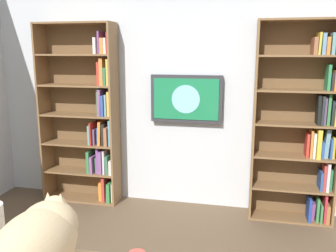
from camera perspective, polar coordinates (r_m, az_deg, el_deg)
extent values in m
cube|color=silver|center=(3.97, 2.48, 6.38)|extent=(4.52, 0.06, 2.70)
cube|color=brown|center=(3.77, 13.47, 0.58)|extent=(0.02, 0.28, 2.02)
cube|color=brown|center=(3.93, 19.32, 0.68)|extent=(0.83, 0.01, 2.02)
cube|color=brown|center=(4.10, 18.56, -13.54)|extent=(0.78, 0.27, 0.02)
cube|color=brown|center=(3.97, 18.88, -9.17)|extent=(0.78, 0.27, 0.02)
cube|color=brown|center=(3.87, 19.20, -4.54)|extent=(0.78, 0.27, 0.02)
cube|color=brown|center=(3.80, 19.54, 0.31)|extent=(0.78, 0.27, 0.02)
cube|color=brown|center=(3.75, 19.89, 5.32)|extent=(0.78, 0.27, 0.02)
cube|color=brown|center=(3.73, 20.24, 10.41)|extent=(0.78, 0.27, 0.02)
cube|color=brown|center=(3.74, 20.62, 15.52)|extent=(0.78, 0.27, 0.02)
cube|color=#A56C37|center=(4.12, 23.82, -12.28)|extent=(0.03, 0.23, 0.19)
cube|color=#BB2C35|center=(4.08, 23.50, -11.64)|extent=(0.02, 0.20, 0.30)
cube|color=#438048|center=(4.10, 22.96, -12.31)|extent=(0.02, 0.22, 0.19)
cube|color=#3E8147|center=(4.08, 22.54, -11.96)|extent=(0.03, 0.17, 0.24)
cube|color=#85427D|center=(4.10, 21.85, -12.25)|extent=(0.05, 0.15, 0.18)
cube|color=#23419E|center=(4.06, 21.43, -11.98)|extent=(0.03, 0.21, 0.24)
cube|color=#2C7D4E|center=(4.00, 24.28, -7.63)|extent=(0.02, 0.16, 0.22)
cube|color=silver|center=(3.98, 23.83, -7.15)|extent=(0.03, 0.23, 0.29)
cube|color=#B93D38|center=(3.96, 23.49, -7.43)|extent=(0.02, 0.12, 0.26)
cube|color=#2E5195|center=(3.99, 22.98, -7.81)|extent=(0.02, 0.21, 0.19)
cube|color=yellow|center=(3.91, 24.69, -3.08)|extent=(0.02, 0.13, 0.21)
cube|color=#2D5498|center=(3.90, 24.31, -3.14)|extent=(0.02, 0.19, 0.20)
cube|color=#719BAA|center=(3.88, 23.83, -2.50)|extent=(0.05, 0.13, 0.29)
cube|color=#2C539A|center=(3.88, 23.21, -3.40)|extent=(0.02, 0.16, 0.16)
cube|color=gold|center=(3.86, 22.66, -2.46)|extent=(0.04, 0.23, 0.29)
cube|color=silver|center=(3.86, 22.07, -2.73)|extent=(0.02, 0.19, 0.25)
cube|color=orange|center=(3.84, 21.70, -2.56)|extent=(0.02, 0.17, 0.28)
cube|color=red|center=(3.86, 21.18, -2.76)|extent=(0.02, 0.17, 0.24)
cube|color=gold|center=(3.82, 25.06, 1.69)|extent=(0.04, 0.18, 0.21)
cube|color=#1F282A|center=(3.83, 24.47, 2.00)|extent=(0.02, 0.19, 0.24)
cube|color=#3C8144|center=(3.80, 24.09, 2.41)|extent=(0.03, 0.12, 0.30)
cube|color=#6F4C80|center=(3.81, 23.57, 2.25)|extent=(0.02, 0.13, 0.27)
cube|color=#262A2B|center=(3.80, 23.16, 2.37)|extent=(0.02, 0.23, 0.28)
cube|color=black|center=(3.78, 22.75, 2.42)|extent=(0.04, 0.16, 0.29)
cube|color=orange|center=(3.78, 25.05, 6.54)|extent=(0.04, 0.15, 0.19)
cube|color=#282226|center=(3.77, 24.55, 6.42)|extent=(0.02, 0.14, 0.17)
cube|color=#2F824D|center=(3.79, 24.03, 7.06)|extent=(0.03, 0.18, 0.24)
cube|color=#6B9FA1|center=(3.76, 24.66, 11.77)|extent=(0.03, 0.15, 0.20)
cube|color=orange|center=(3.77, 23.92, 11.54)|extent=(0.03, 0.17, 0.16)
cube|color=#678FAE|center=(3.76, 23.32, 11.85)|extent=(0.03, 0.21, 0.20)
cube|color=gold|center=(3.76, 22.74, 11.95)|extent=(0.02, 0.23, 0.20)
cube|color=#98603E|center=(3.76, 22.18, 11.67)|extent=(0.04, 0.23, 0.16)
cube|color=brown|center=(4.03, -8.43, 1.53)|extent=(0.02, 0.28, 2.03)
cube|color=brown|center=(4.41, -18.97, 1.89)|extent=(0.02, 0.28, 2.03)
cube|color=brown|center=(4.32, -13.15, 2.03)|extent=(0.88, 0.01, 2.03)
cube|color=brown|center=(4.48, -13.30, -11.03)|extent=(0.84, 0.27, 0.02)
cube|color=brown|center=(4.36, -13.51, -6.97)|extent=(0.84, 0.27, 0.02)
cube|color=brown|center=(4.27, -13.72, -2.70)|extent=(0.84, 0.27, 0.02)
cube|color=brown|center=(4.20, -13.94, 1.73)|extent=(0.84, 0.27, 0.02)
cube|color=brown|center=(4.16, -14.17, 6.27)|extent=(0.84, 0.27, 0.02)
cube|color=brown|center=(4.14, -14.40, 10.89)|extent=(0.84, 0.27, 0.02)
cube|color=brown|center=(4.15, -14.64, 15.50)|extent=(0.84, 0.27, 0.02)
cube|color=beige|center=(4.29, -8.46, -10.15)|extent=(0.02, 0.19, 0.22)
cube|color=#34863D|center=(4.29, -8.99, -10.12)|extent=(0.04, 0.23, 0.22)
cube|color=#794586|center=(4.31, -9.38, -10.34)|extent=(0.03, 0.14, 0.18)
cube|color=#B83830|center=(4.30, -9.89, -9.62)|extent=(0.04, 0.18, 0.29)
cube|color=orange|center=(4.34, -10.34, -9.96)|extent=(0.04, 0.16, 0.22)
cube|color=silver|center=(4.17, -8.73, -6.29)|extent=(0.03, 0.20, 0.17)
cube|color=#3B7151|center=(4.18, -9.31, -5.94)|extent=(0.04, 0.19, 0.21)
cube|color=silver|center=(4.20, -9.72, -5.46)|extent=(0.02, 0.21, 0.27)
cube|color=#7C5085|center=(4.21, -10.28, -5.51)|extent=(0.03, 0.20, 0.26)
cube|color=#814790|center=(4.21, -10.80, -5.27)|extent=(0.03, 0.16, 0.30)
cube|color=#3D7346|center=(4.26, -11.08, -5.97)|extent=(0.02, 0.14, 0.17)
cube|color=#85528D|center=(4.25, -11.64, -5.86)|extent=(0.03, 0.21, 0.19)
cube|color=#387C43|center=(4.26, -12.15, -5.45)|extent=(0.03, 0.19, 0.25)
cube|color=#5998B1|center=(4.06, -8.90, -1.00)|extent=(0.03, 0.17, 0.29)
cube|color=#A16140|center=(4.09, -9.39, -1.50)|extent=(0.04, 0.23, 0.21)
cube|color=black|center=(4.10, -9.92, -1.25)|extent=(0.04, 0.17, 0.24)
cube|color=orange|center=(4.13, -10.38, -0.99)|extent=(0.04, 0.22, 0.27)
cube|color=#2F4E8F|center=(4.15, -10.83, -1.51)|extent=(0.02, 0.12, 0.19)
cube|color=slate|center=(4.15, -11.33, -1.57)|extent=(0.02, 0.17, 0.18)
cube|color=#B42B23|center=(4.15, -11.64, -1.07)|extent=(0.02, 0.24, 0.25)
cube|color=#59A29E|center=(4.18, -11.95, -1.26)|extent=(0.04, 0.18, 0.22)
cube|color=#ECB345|center=(4.03, -8.99, 3.58)|extent=(0.04, 0.19, 0.27)
cube|color=#72A1AF|center=(4.02, -9.52, 3.32)|extent=(0.02, 0.18, 0.24)
cube|color=#354E9A|center=(4.03, -9.93, 3.27)|extent=(0.03, 0.22, 0.23)
cube|color=#83527B|center=(4.05, -10.45, 3.76)|extent=(0.04, 0.20, 0.29)
cube|color=#39773E|center=(4.07, -10.78, 3.84)|extent=(0.02, 0.16, 0.30)
cube|color=gold|center=(3.97, -9.19, 8.42)|extent=(0.03, 0.18, 0.28)
cube|color=#35724B|center=(3.99, -9.65, 7.77)|extent=(0.03, 0.18, 0.19)
cube|color=orange|center=(4.02, -10.12, 8.51)|extent=(0.04, 0.20, 0.29)
cube|color=#C33A2D|center=(4.04, -10.71, 8.20)|extent=(0.04, 0.12, 0.25)
cube|color=red|center=(3.98, -9.22, 12.82)|extent=(0.02, 0.18, 0.22)
cube|color=beige|center=(3.99, -9.56, 12.41)|extent=(0.03, 0.19, 0.17)
cube|color=orange|center=(4.00, -10.12, 12.39)|extent=(0.04, 0.17, 0.17)
cube|color=#7F4886|center=(4.02, -10.57, 12.85)|extent=(0.02, 0.18, 0.23)
cube|color=silver|center=(4.04, -10.99, 12.38)|extent=(0.03, 0.24, 0.17)
cube|color=#333338|center=(3.90, 2.93, 4.34)|extent=(0.78, 0.06, 0.51)
cube|color=#1E7F4C|center=(3.86, 2.84, 4.27)|extent=(0.71, 0.01, 0.44)
cylinder|color=#8CCCEA|center=(3.86, 2.83, 4.26)|extent=(0.31, 0.00, 0.31)
ellipsoid|color=#D1B284|center=(1.75, -20.32, -17.54)|extent=(0.31, 0.51, 0.31)
ellipsoid|color=#D1B284|center=(1.82, -18.40, -14.88)|extent=(0.27, 0.28, 0.24)
sphere|color=#D1B284|center=(1.84, -17.50, -12.32)|extent=(0.12, 0.12, 0.12)
cone|color=#D1B284|center=(1.81, -16.66, -11.16)|extent=(0.05, 0.05, 0.07)
cone|color=#D1B284|center=(1.84, -18.50, -10.87)|extent=(0.05, 0.05, 0.07)
cone|color=beige|center=(1.81, -16.74, -11.38)|extent=(0.03, 0.03, 0.05)
cone|color=beige|center=(1.84, -18.59, -11.08)|extent=(0.03, 0.03, 0.05)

